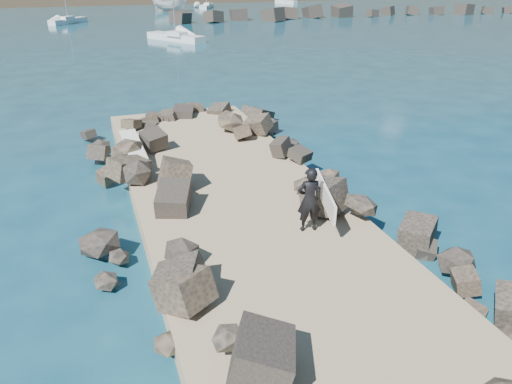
% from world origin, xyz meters
% --- Properties ---
extents(ground, '(800.00, 800.00, 0.00)m').
position_xyz_m(ground, '(0.00, 0.00, 0.00)').
color(ground, '#0F384C').
rests_on(ground, ground).
extents(jetty, '(6.00, 26.00, 0.60)m').
position_xyz_m(jetty, '(0.00, -2.00, 0.30)').
color(jetty, '#8C7759').
rests_on(jetty, ground).
extents(riprap_left, '(2.60, 22.00, 1.00)m').
position_xyz_m(riprap_left, '(-2.90, -1.50, 0.50)').
color(riprap_left, black).
rests_on(riprap_left, ground).
extents(riprap_right, '(2.60, 22.00, 1.00)m').
position_xyz_m(riprap_right, '(2.90, -1.50, 0.50)').
color(riprap_right, black).
rests_on(riprap_right, ground).
extents(breakwater_secondary, '(52.00, 4.00, 1.20)m').
position_xyz_m(breakwater_secondary, '(35.00, 55.00, 0.60)').
color(breakwater_secondary, black).
rests_on(breakwater_secondary, ground).
extents(surfboard_resting, '(0.79, 2.43, 0.08)m').
position_xyz_m(surfboard_resting, '(-2.59, 4.78, 1.04)').
color(surfboard_resting, beige).
rests_on(surfboard_resting, riprap_left).
extents(boat_imported, '(6.23, 4.44, 2.26)m').
position_xyz_m(boat_imported, '(11.01, 73.77, 1.13)').
color(boat_imported, silver).
rests_on(boat_imported, ground).
extents(surfer_with_board, '(1.08, 2.14, 1.76)m').
position_xyz_m(surfer_with_board, '(1.22, -1.86, 1.49)').
color(surfer_with_board, black).
rests_on(surfer_with_board, jetty).
extents(sailboat_f, '(3.04, 5.16, 6.39)m').
position_xyz_m(sailboat_f, '(35.54, 83.97, 0.35)').
color(sailboat_f, silver).
rests_on(sailboat_f, ground).
extents(sailboat_d, '(3.78, 5.86, 7.24)m').
position_xyz_m(sailboat_d, '(18.15, 78.17, 0.35)').
color(sailboat_d, silver).
rests_on(sailboat_d, ground).
extents(sailboat_c, '(5.02, 6.83, 8.52)m').
position_xyz_m(sailboat_c, '(5.40, 39.45, 0.35)').
color(sailboat_c, silver).
rests_on(sailboat_c, ground).
extents(sailboat_b, '(4.89, 5.08, 7.11)m').
position_xyz_m(sailboat_b, '(-4.83, 59.69, 0.35)').
color(sailboat_b, silver).
rests_on(sailboat_b, ground).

